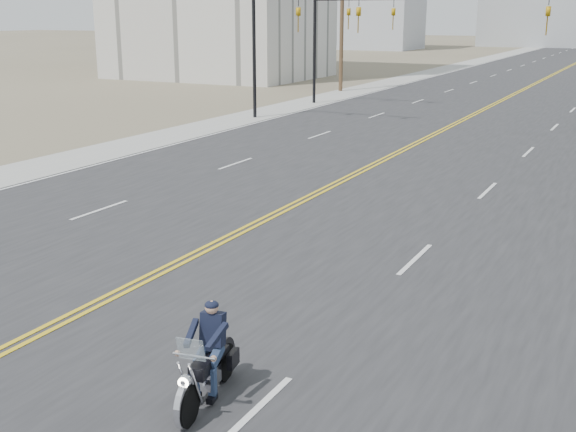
# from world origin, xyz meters

# --- Properties ---
(road) EXTENTS (20.00, 200.00, 0.01)m
(road) POSITION_xyz_m (0.00, 70.00, 0.01)
(road) COLOR #303033
(road) RESTS_ON ground
(sidewalk_left) EXTENTS (3.00, 200.00, 0.01)m
(sidewalk_left) POSITION_xyz_m (-11.50, 70.00, 0.01)
(sidewalk_left) COLOR #A5A5A0
(sidewalk_left) RESTS_ON ground
(traffic_mast_left) EXTENTS (7.10, 0.26, 7.00)m
(traffic_mast_left) POSITION_xyz_m (-8.98, 32.00, 4.94)
(traffic_mast_left) COLOR black
(traffic_mast_left) RESTS_ON ground
(traffic_mast_far) EXTENTS (6.10, 0.26, 7.00)m
(traffic_mast_far) POSITION_xyz_m (-9.31, 40.00, 4.87)
(traffic_mast_far) COLOR black
(traffic_mast_far) RESTS_ON ground
(utility_pole_left) EXTENTS (2.20, 0.30, 10.50)m
(utility_pole_left) POSITION_xyz_m (-12.50, 48.00, 5.48)
(utility_pole_left) COLOR brown
(utility_pole_left) RESTS_ON ground
(haze_bldg_f) EXTENTS (12.00, 12.00, 16.00)m
(haze_bldg_f) POSITION_xyz_m (-50.00, 130.00, 8.00)
(haze_bldg_f) COLOR #ADB2B7
(haze_bldg_f) RESTS_ON ground
(motorcyclist) EXTENTS (1.21, 2.14, 1.57)m
(motorcyclist) POSITION_xyz_m (4.18, 4.06, 0.79)
(motorcyclist) COLOR black
(motorcyclist) RESTS_ON ground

